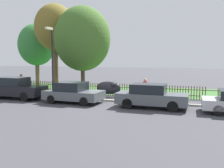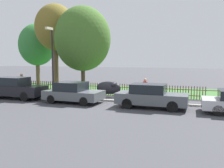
{
  "view_description": "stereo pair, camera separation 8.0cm",
  "coord_description": "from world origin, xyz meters",
  "px_view_note": "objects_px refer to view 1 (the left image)",
  "views": [
    {
      "loc": [
        6.81,
        -15.75,
        2.95
      ],
      "look_at": [
        1.19,
        0.96,
        1.1
      ],
      "focal_mm": 40.0,
      "sensor_mm": 36.0,
      "label": 1
    },
    {
      "loc": [
        6.89,
        -15.73,
        2.95
      ],
      "look_at": [
        1.19,
        0.96,
        1.1
      ],
      "focal_mm": 40.0,
      "sensor_mm": 36.0,
      "label": 2
    }
  ],
  "objects_px": {
    "parked_car_navy_estate": "(151,96)",
    "tree_behind_motorcycle": "(55,28)",
    "pedestrian_by_lamp": "(145,88)",
    "covered_motorcycle": "(109,88)",
    "parked_car_silver_hatchback": "(14,88)",
    "tree_nearest_kerb": "(37,45)",
    "street_lamp": "(51,53)",
    "parked_car_black_saloon": "(73,92)",
    "tree_mid_park": "(82,39)",
    "pedestrian_near_fence": "(21,83)"
  },
  "relations": [
    {
      "from": "pedestrian_near_fence",
      "to": "parked_car_black_saloon",
      "type": "bearing_deg",
      "value": 40.01
    },
    {
      "from": "parked_car_silver_hatchback",
      "to": "street_lamp",
      "type": "distance_m",
      "value": 3.71
    },
    {
      "from": "street_lamp",
      "to": "pedestrian_by_lamp",
      "type": "bearing_deg",
      "value": 1.17
    },
    {
      "from": "tree_nearest_kerb",
      "to": "covered_motorcycle",
      "type": "bearing_deg",
      "value": -26.41
    },
    {
      "from": "parked_car_black_saloon",
      "to": "street_lamp",
      "type": "distance_m",
      "value": 4.18
    },
    {
      "from": "tree_behind_motorcycle",
      "to": "parked_car_black_saloon",
      "type": "bearing_deg",
      "value": -50.38
    },
    {
      "from": "tree_mid_park",
      "to": "parked_car_silver_hatchback",
      "type": "bearing_deg",
      "value": -122.38
    },
    {
      "from": "parked_car_black_saloon",
      "to": "parked_car_navy_estate",
      "type": "distance_m",
      "value": 5.19
    },
    {
      "from": "tree_nearest_kerb",
      "to": "street_lamp",
      "type": "xyz_separation_m",
      "value": [
        5.63,
        -6.15,
        -1.0
      ]
    },
    {
      "from": "parked_car_silver_hatchback",
      "to": "tree_behind_motorcycle",
      "type": "bearing_deg",
      "value": 90.89
    },
    {
      "from": "parked_car_silver_hatchback",
      "to": "pedestrian_near_fence",
      "type": "xyz_separation_m",
      "value": [
        -1.01,
        2.07,
        0.17
      ]
    },
    {
      "from": "tree_nearest_kerb",
      "to": "pedestrian_near_fence",
      "type": "distance_m",
      "value": 7.14
    },
    {
      "from": "parked_car_navy_estate",
      "to": "pedestrian_near_fence",
      "type": "distance_m",
      "value": 11.26
    },
    {
      "from": "covered_motorcycle",
      "to": "tree_nearest_kerb",
      "type": "relative_size",
      "value": 0.31
    },
    {
      "from": "parked_car_silver_hatchback",
      "to": "tree_nearest_kerb",
      "type": "distance_m",
      "value": 9.29
    },
    {
      "from": "tree_behind_motorcycle",
      "to": "street_lamp",
      "type": "distance_m",
      "value": 5.11
    },
    {
      "from": "pedestrian_near_fence",
      "to": "tree_mid_park",
      "type": "bearing_deg",
      "value": 95.29
    },
    {
      "from": "parked_car_navy_estate",
      "to": "tree_behind_motorcycle",
      "type": "bearing_deg",
      "value": 150.42
    },
    {
      "from": "covered_motorcycle",
      "to": "tree_mid_park",
      "type": "xyz_separation_m",
      "value": [
        -3.11,
        1.97,
        3.88
      ]
    },
    {
      "from": "tree_nearest_kerb",
      "to": "parked_car_navy_estate",
      "type": "bearing_deg",
      "value": -30.85
    },
    {
      "from": "parked_car_silver_hatchback",
      "to": "parked_car_black_saloon",
      "type": "bearing_deg",
      "value": -0.26
    },
    {
      "from": "street_lamp",
      "to": "tree_nearest_kerb",
      "type": "bearing_deg",
      "value": 132.49
    },
    {
      "from": "parked_car_navy_estate",
      "to": "covered_motorcycle",
      "type": "distance_m",
      "value": 4.95
    },
    {
      "from": "parked_car_navy_estate",
      "to": "tree_behind_motorcycle",
      "type": "height_order",
      "value": "tree_behind_motorcycle"
    },
    {
      "from": "tree_mid_park",
      "to": "pedestrian_near_fence",
      "type": "distance_m",
      "value": 6.23
    },
    {
      "from": "pedestrian_by_lamp",
      "to": "tree_mid_park",
      "type": "bearing_deg",
      "value": -171.4
    },
    {
      "from": "parked_car_silver_hatchback",
      "to": "parked_car_black_saloon",
      "type": "distance_m",
      "value": 4.82
    },
    {
      "from": "tree_mid_park",
      "to": "pedestrian_by_lamp",
      "type": "height_order",
      "value": "tree_mid_park"
    },
    {
      "from": "parked_car_black_saloon",
      "to": "tree_behind_motorcycle",
      "type": "xyz_separation_m",
      "value": [
        -4.8,
        5.8,
        5.02
      ]
    },
    {
      "from": "parked_car_navy_estate",
      "to": "pedestrian_near_fence",
      "type": "relative_size",
      "value": 2.49
    },
    {
      "from": "parked_car_black_saloon",
      "to": "street_lamp",
      "type": "bearing_deg",
      "value": 148.05
    },
    {
      "from": "parked_car_silver_hatchback",
      "to": "parked_car_navy_estate",
      "type": "height_order",
      "value": "parked_car_silver_hatchback"
    },
    {
      "from": "pedestrian_by_lamp",
      "to": "covered_motorcycle",
      "type": "bearing_deg",
      "value": -165.32
    },
    {
      "from": "pedestrian_by_lamp",
      "to": "street_lamp",
      "type": "bearing_deg",
      "value": -143.09
    },
    {
      "from": "parked_car_silver_hatchback",
      "to": "tree_behind_motorcycle",
      "type": "distance_m",
      "value": 7.52
    },
    {
      "from": "tree_nearest_kerb",
      "to": "tree_behind_motorcycle",
      "type": "distance_m",
      "value": 4.36
    },
    {
      "from": "tree_behind_motorcycle",
      "to": "pedestrian_near_fence",
      "type": "distance_m",
      "value": 6.07
    },
    {
      "from": "tree_nearest_kerb",
      "to": "tree_behind_motorcycle",
      "type": "bearing_deg",
      "value": -31.24
    },
    {
      "from": "pedestrian_near_fence",
      "to": "tree_nearest_kerb",
      "type": "bearing_deg",
      "value": 173.94
    },
    {
      "from": "tree_nearest_kerb",
      "to": "tree_mid_park",
      "type": "xyz_separation_m",
      "value": [
        6.67,
        -2.88,
        0.26
      ]
    },
    {
      "from": "tree_nearest_kerb",
      "to": "pedestrian_near_fence",
      "type": "relative_size",
      "value": 3.89
    },
    {
      "from": "parked_car_navy_estate",
      "to": "pedestrian_by_lamp",
      "type": "bearing_deg",
      "value": 111.39
    },
    {
      "from": "tree_nearest_kerb",
      "to": "pedestrian_by_lamp",
      "type": "relative_size",
      "value": 4.16
    },
    {
      "from": "parked_car_black_saloon",
      "to": "pedestrian_near_fence",
      "type": "distance_m",
      "value": 6.23
    },
    {
      "from": "tree_behind_motorcycle",
      "to": "pedestrian_by_lamp",
      "type": "bearing_deg",
      "value": -22.7
    },
    {
      "from": "parked_car_silver_hatchback",
      "to": "tree_nearest_kerb",
      "type": "height_order",
      "value": "tree_nearest_kerb"
    },
    {
      "from": "tree_nearest_kerb",
      "to": "tree_mid_park",
      "type": "distance_m",
      "value": 7.27
    },
    {
      "from": "tree_behind_motorcycle",
      "to": "tree_mid_park",
      "type": "xyz_separation_m",
      "value": [
        3.13,
        -0.74,
        -1.12
      ]
    },
    {
      "from": "tree_mid_park",
      "to": "pedestrian_near_fence",
      "type": "bearing_deg",
      "value": -145.18
    },
    {
      "from": "pedestrian_near_fence",
      "to": "pedestrian_by_lamp",
      "type": "relative_size",
      "value": 1.07
    }
  ]
}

